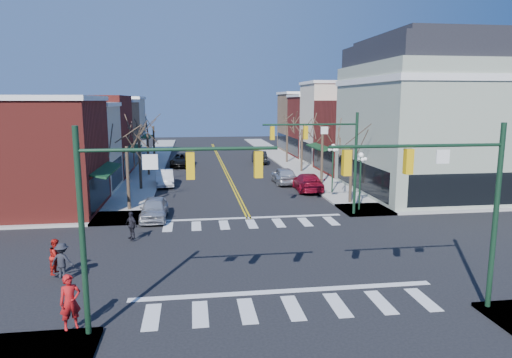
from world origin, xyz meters
name	(u,v)px	position (x,y,z in m)	size (l,w,h in m)	color
ground	(267,255)	(0.00, 0.00, 0.00)	(160.00, 160.00, 0.00)	black
sidewalk_left	(138,187)	(-8.75, 20.00, 0.07)	(3.50, 70.00, 0.15)	#9E9B93
sidewalk_right	(322,183)	(8.75, 20.00, 0.07)	(3.50, 70.00, 0.15)	#9E9B93
bldg_left_brick_a	(26,157)	(-15.50, 11.75, 4.00)	(10.00, 8.50, 8.00)	maroon
bldg_left_stucco_a	(57,149)	(-15.50, 19.50, 3.75)	(10.00, 7.00, 7.50)	beige
bldg_left_brick_b	(79,137)	(-15.50, 27.50, 4.25)	(10.00, 9.00, 8.50)	maroon
bldg_left_tan	(95,134)	(-15.50, 35.75, 3.90)	(10.00, 7.50, 7.80)	#9B7755
bldg_left_stucco_b	(106,129)	(-15.50, 43.50, 4.10)	(10.00, 8.00, 8.20)	beige
bldg_right_brick_a	(367,137)	(15.50, 25.75, 4.00)	(10.00, 8.50, 8.00)	maroon
bldg_right_stucco	(345,124)	(15.50, 33.50, 5.00)	(10.00, 7.00, 10.00)	beige
bldg_right_brick_b	(327,127)	(15.50, 41.00, 4.25)	(10.00, 8.00, 8.50)	maroon
bldg_right_tan	(313,123)	(15.50, 49.00, 4.50)	(10.00, 8.00, 9.00)	#9B7755
victorian_corner	(429,116)	(16.50, 14.50, 6.66)	(12.25, 14.25, 13.30)	#96A08B
traffic_mast_near_left	(139,201)	(-5.55, -7.40, 4.71)	(6.60, 0.28, 7.20)	#14331E
traffic_mast_near_right	(451,192)	(5.55, -7.40, 4.71)	(6.60, 0.28, 7.20)	#14331E
traffic_mast_far_right	(330,149)	(5.55, 7.40, 4.71)	(6.60, 0.28, 7.20)	#14331E
lamppost_corner	(360,171)	(8.20, 8.50, 2.96)	(0.36, 0.36, 4.33)	#14331E
lamppost_midblock	(333,160)	(8.20, 15.00, 2.96)	(0.36, 0.36, 4.33)	#14331E
tree_left_a	(128,179)	(-8.40, 11.00, 2.38)	(0.24, 0.24, 4.76)	#382B21
tree_left_b	(140,162)	(-8.40, 19.00, 2.52)	(0.24, 0.24, 5.04)	#382B21
tree_left_c	(148,155)	(-8.40, 27.00, 2.27)	(0.24, 0.24, 4.55)	#382B21
tree_left_d	(154,146)	(-8.40, 35.00, 2.45)	(0.24, 0.24, 4.90)	#382B21
tree_right_a	(351,175)	(8.40, 11.00, 2.31)	(0.24, 0.24, 4.62)	#382B21
tree_right_b	(322,158)	(8.40, 19.00, 2.59)	(0.24, 0.24, 5.18)	#382B21
tree_right_c	(302,151)	(8.40, 27.00, 2.42)	(0.24, 0.24, 4.83)	#382B21
tree_right_d	(287,144)	(8.40, 35.00, 2.48)	(0.24, 0.24, 4.97)	#382B21
car_left_near	(154,209)	(-6.40, 8.27, 0.75)	(1.76, 4.38, 1.49)	#BCBDC1
car_left_mid	(165,178)	(-6.40, 20.84, 0.75)	(1.60, 4.58, 1.51)	silver
car_left_far	(182,160)	(-5.01, 33.72, 0.77)	(2.57, 5.58, 1.55)	black
car_right_near	(307,182)	(6.40, 16.60, 0.79)	(2.21, 5.43, 1.58)	maroon
car_right_mid	(284,175)	(5.03, 20.32, 0.82)	(1.94, 4.82, 1.64)	silver
car_right_far	(259,157)	(4.80, 35.17, 0.80)	(1.69, 4.84, 1.59)	black
pedestrian_red_a	(70,302)	(-8.05, -6.98, 1.13)	(0.71, 0.47, 1.96)	#AA1214
pedestrian_red_b	(57,256)	(-10.00, -1.52, 0.97)	(0.80, 0.62, 1.64)	#AE1712
pedestrian_dark_a	(131,225)	(-7.30, 3.47, 0.95)	(0.94, 0.39, 1.60)	black
pedestrian_dark_b	(62,261)	(-9.59, -2.15, 0.96)	(1.05, 0.60, 1.62)	black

